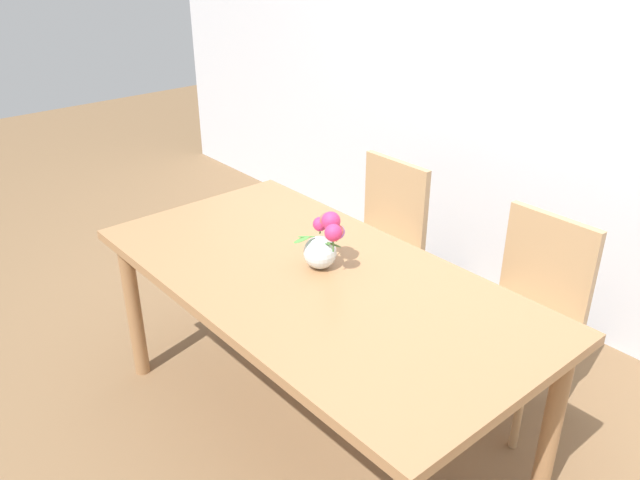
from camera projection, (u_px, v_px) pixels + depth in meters
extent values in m
plane|color=brown|center=(316.00, 426.00, 2.83)|extent=(12.00, 12.00, 0.00)
cube|color=silver|center=(566.00, 56.00, 3.14)|extent=(7.00, 0.10, 2.80)
cube|color=#9E7047|center=(315.00, 280.00, 2.50)|extent=(1.86, 0.96, 0.04)
cylinder|color=#9E7047|center=(134.00, 309.00, 3.02)|extent=(0.07, 0.07, 0.72)
cylinder|color=#9E7047|center=(270.00, 257.00, 3.48)|extent=(0.07, 0.07, 0.72)
cylinder|color=#9E7047|center=(552.00, 425.00, 2.32)|extent=(0.07, 0.07, 0.72)
cube|color=tan|center=(368.00, 248.00, 3.36)|extent=(0.42, 0.42, 0.04)
cylinder|color=tan|center=(366.00, 313.00, 3.24)|extent=(0.04, 0.04, 0.44)
cylinder|color=tan|center=(319.00, 286.00, 3.49)|extent=(0.04, 0.04, 0.44)
cylinder|color=tan|center=(414.00, 289.00, 3.45)|extent=(0.04, 0.04, 0.44)
cylinder|color=tan|center=(367.00, 265.00, 3.70)|extent=(0.04, 0.04, 0.44)
cube|color=tan|center=(396.00, 199.00, 3.37)|extent=(0.42, 0.04, 0.42)
cube|color=tan|center=(515.00, 322.00, 2.75)|extent=(0.42, 0.42, 0.04)
cylinder|color=tan|center=(520.00, 405.00, 2.63)|extent=(0.04, 0.04, 0.44)
cylinder|color=tan|center=(450.00, 364.00, 2.87)|extent=(0.04, 0.04, 0.44)
cylinder|color=tan|center=(567.00, 369.00, 2.84)|extent=(0.04, 0.04, 0.44)
cylinder|color=tan|center=(498.00, 333.00, 3.08)|extent=(0.04, 0.04, 0.44)
cube|color=tan|center=(549.00, 261.00, 2.76)|extent=(0.42, 0.04, 0.42)
sphere|color=silver|center=(320.00, 252.00, 2.52)|extent=(0.13, 0.13, 0.13)
sphere|color=#D12D66|center=(333.00, 233.00, 2.39)|extent=(0.07, 0.07, 0.07)
cylinder|color=#478438|center=(333.00, 242.00, 2.41)|extent=(0.01, 0.01, 0.08)
sphere|color=#E55B4C|center=(327.00, 220.00, 2.51)|extent=(0.06, 0.06, 0.06)
cylinder|color=#478438|center=(327.00, 228.00, 2.52)|extent=(0.01, 0.01, 0.07)
sphere|color=#D12D66|center=(330.00, 220.00, 2.50)|extent=(0.06, 0.06, 0.06)
cylinder|color=#478438|center=(330.00, 229.00, 2.52)|extent=(0.01, 0.01, 0.08)
sphere|color=#D12D66|center=(331.00, 221.00, 2.46)|extent=(0.07, 0.07, 0.07)
cylinder|color=#478438|center=(331.00, 232.00, 2.48)|extent=(0.01, 0.01, 0.09)
sphere|color=#E55B4C|center=(337.00, 231.00, 2.48)|extent=(0.05, 0.05, 0.05)
cylinder|color=#478438|center=(337.00, 236.00, 2.49)|extent=(0.01, 0.01, 0.05)
sphere|color=#B266C6|center=(338.00, 232.00, 2.51)|extent=(0.06, 0.06, 0.06)
cylinder|color=#478438|center=(337.00, 236.00, 2.51)|extent=(0.01, 0.01, 0.03)
sphere|color=#D12D66|center=(320.00, 224.00, 2.55)|extent=(0.06, 0.06, 0.06)
cylinder|color=#478438|center=(320.00, 229.00, 2.56)|extent=(0.01, 0.01, 0.04)
ellipsoid|color=#478438|center=(302.00, 240.00, 2.46)|extent=(0.04, 0.07, 0.03)
ellipsoid|color=#478438|center=(330.00, 244.00, 2.46)|extent=(0.07, 0.03, 0.03)
ellipsoid|color=#478438|center=(334.00, 245.00, 2.45)|extent=(0.07, 0.03, 0.01)
ellipsoid|color=#478438|center=(307.00, 237.00, 2.48)|extent=(0.06, 0.07, 0.02)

